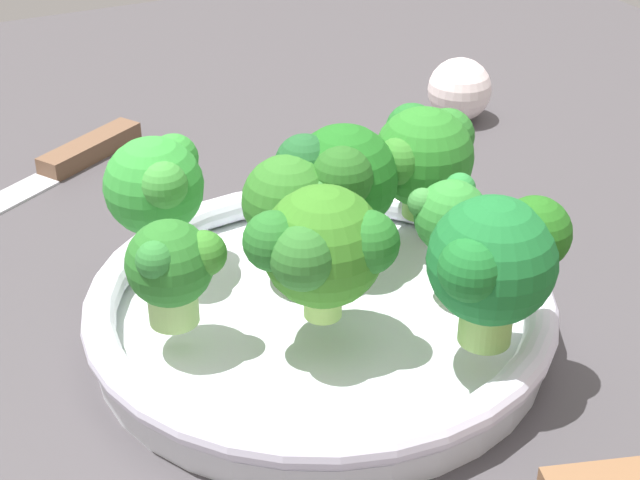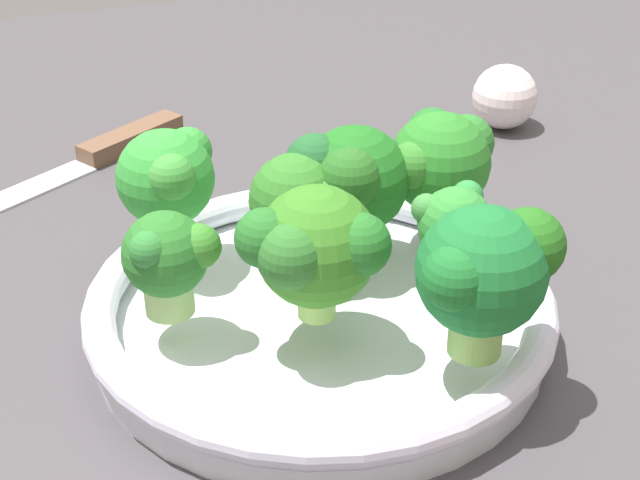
% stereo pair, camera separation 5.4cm
% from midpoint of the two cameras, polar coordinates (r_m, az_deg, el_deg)
% --- Properties ---
extents(ground_plane, '(1.30, 1.30, 0.03)m').
position_cam_midpoint_polar(ground_plane, '(0.60, -1.41, -5.20)').
color(ground_plane, '#434043').
extents(bowl, '(0.27, 0.27, 0.04)m').
position_cam_midpoint_polar(bowl, '(0.56, 2.74, -4.23)').
color(bowl, silver).
rests_on(bowl, ground_plane).
extents(broccoli_floret_0, '(0.07, 0.08, 0.08)m').
position_cam_midpoint_polar(broccoli_floret_0, '(0.49, 12.82, -1.88)').
color(broccoli_floret_0, '#88BB59').
rests_on(broccoli_floret_0, bowl).
extents(broccoli_floret_1, '(0.07, 0.07, 0.07)m').
position_cam_midpoint_polar(broccoli_floret_1, '(0.58, 4.41, 3.56)').
color(broccoli_floret_1, '#86BF5A').
rests_on(broccoli_floret_1, bowl).
extents(broccoli_floret_2, '(0.05, 0.04, 0.06)m').
position_cam_midpoint_polar(broccoli_floret_2, '(0.55, 10.76, 0.67)').
color(broccoli_floret_2, '#8DBC64').
rests_on(broccoli_floret_2, bowl).
extents(broccoli_floret_3, '(0.07, 0.07, 0.07)m').
position_cam_midpoint_polar(broccoli_floret_3, '(0.61, 9.58, 4.67)').
color(broccoli_floret_3, '#7DBA4E').
rests_on(broccoli_floret_3, bowl).
extents(broccoli_floret_4, '(0.05, 0.05, 0.06)m').
position_cam_midpoint_polar(broccoli_floret_4, '(0.51, -5.97, -1.13)').
color(broccoli_floret_4, '#94C067').
rests_on(broccoli_floret_4, bowl).
extents(broccoli_floret_5, '(0.06, 0.05, 0.06)m').
position_cam_midpoint_polar(broccoli_floret_5, '(0.57, 1.34, 2.48)').
color(broccoli_floret_5, '#99CD63').
rests_on(broccoli_floret_5, bowl).
extents(broccoli_floret_6, '(0.07, 0.08, 0.08)m').
position_cam_midpoint_polar(broccoli_floret_6, '(0.50, 2.74, -0.55)').
color(broccoli_floret_6, '#A1D464').
rests_on(broccoli_floret_6, bowl).
extents(broccoli_floret_7, '(0.06, 0.06, 0.07)m').
position_cam_midpoint_polar(broccoli_floret_7, '(0.58, -6.20, 3.64)').
color(broccoli_floret_7, '#87C566').
rests_on(broccoli_floret_7, bowl).
extents(knife, '(0.16, 0.24, 0.01)m').
position_cam_midpoint_polar(knife, '(0.78, -11.70, 4.56)').
color(knife, silver).
rests_on(knife, ground_plane).
extents(garlic_bulb, '(0.05, 0.05, 0.05)m').
position_cam_midpoint_polar(garlic_bulb, '(0.85, 12.60, 8.17)').
color(garlic_bulb, white).
rests_on(garlic_bulb, ground_plane).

